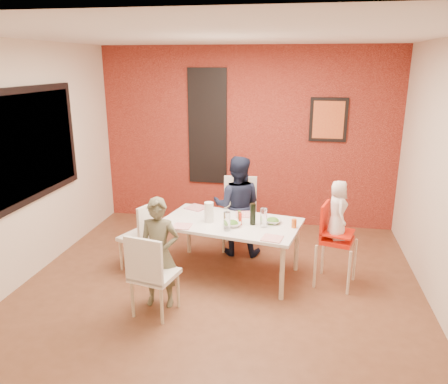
% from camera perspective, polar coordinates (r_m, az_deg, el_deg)
% --- Properties ---
extents(ground, '(4.50, 4.50, 0.00)m').
position_cam_1_polar(ground, '(5.05, -0.62, -12.48)').
color(ground, brown).
rests_on(ground, ground).
extents(ceiling, '(4.50, 4.50, 0.02)m').
position_cam_1_polar(ceiling, '(4.42, -0.73, 19.80)').
color(ceiling, white).
rests_on(ceiling, wall_back).
extents(wall_back, '(4.50, 0.02, 2.70)m').
position_cam_1_polar(wall_back, '(6.73, 2.96, 7.14)').
color(wall_back, beige).
rests_on(wall_back, ground).
extents(wall_front, '(4.50, 0.02, 2.70)m').
position_cam_1_polar(wall_front, '(2.50, -10.55, -9.89)').
color(wall_front, beige).
rests_on(wall_front, ground).
extents(wall_left, '(0.02, 4.50, 2.70)m').
position_cam_1_polar(wall_left, '(5.43, -24.72, 3.34)').
color(wall_left, beige).
rests_on(wall_left, ground).
extents(brick_accent_wall, '(4.50, 0.02, 2.70)m').
position_cam_1_polar(brick_accent_wall, '(6.71, 2.94, 7.11)').
color(brick_accent_wall, maroon).
rests_on(brick_accent_wall, ground).
extents(picture_window_frame, '(0.05, 1.70, 1.30)m').
position_cam_1_polar(picture_window_frame, '(5.54, -23.56, 5.84)').
color(picture_window_frame, black).
rests_on(picture_window_frame, wall_left).
extents(picture_window_pane, '(0.02, 1.55, 1.15)m').
position_cam_1_polar(picture_window_pane, '(5.53, -23.43, 5.84)').
color(picture_window_pane, black).
rests_on(picture_window_pane, wall_left).
extents(glassblock_strip, '(0.55, 0.03, 1.70)m').
position_cam_1_polar(glassblock_strip, '(6.77, -2.16, 8.49)').
color(glassblock_strip, '#B4BDC4').
rests_on(glassblock_strip, wall_back).
extents(glassblock_surround, '(0.60, 0.03, 1.76)m').
position_cam_1_polar(glassblock_surround, '(6.77, -2.16, 8.49)').
color(glassblock_surround, black).
rests_on(glassblock_surround, wall_back).
extents(art_print_frame, '(0.54, 0.03, 0.64)m').
position_cam_1_polar(art_print_frame, '(6.60, 13.47, 9.16)').
color(art_print_frame, black).
rests_on(art_print_frame, wall_back).
extents(art_print_canvas, '(0.44, 0.01, 0.54)m').
position_cam_1_polar(art_print_canvas, '(6.59, 13.48, 9.15)').
color(art_print_canvas, orange).
rests_on(art_print_canvas, wall_back).
extents(dining_table, '(1.72, 1.16, 0.66)m').
position_cam_1_polar(dining_table, '(5.13, 0.83, -4.54)').
color(dining_table, white).
rests_on(dining_table, ground).
extents(chair_near, '(0.48, 0.48, 0.88)m').
position_cam_1_polar(chair_near, '(4.39, -9.61, -10.21)').
color(chair_near, silver).
rests_on(chair_near, ground).
extents(chair_far, '(0.47, 0.47, 0.96)m').
position_cam_1_polar(chair_far, '(5.95, 2.03, -2.18)').
color(chair_far, white).
rests_on(chair_far, ground).
extents(chair_left, '(0.52, 0.52, 0.86)m').
position_cam_1_polar(chair_left, '(5.36, -10.44, -5.28)').
color(chair_left, white).
rests_on(chair_left, ground).
extents(high_chair, '(0.49, 0.49, 0.95)m').
position_cam_1_polar(high_chair, '(5.07, 14.08, -5.67)').
color(high_chair, red).
rests_on(high_chair, ground).
extents(child_near, '(0.44, 0.30, 1.17)m').
position_cam_1_polar(child_near, '(4.55, -8.47, -7.88)').
color(child_near, brown).
rests_on(child_near, ground).
extents(child_far, '(0.65, 0.51, 1.32)m').
position_cam_1_polar(child_far, '(5.68, 1.72, -1.81)').
color(child_far, black).
rests_on(child_far, ground).
extents(toddler, '(0.27, 0.36, 0.67)m').
position_cam_1_polar(toddler, '(4.96, 14.62, -2.29)').
color(toddler, white).
rests_on(toddler, high_chair).
extents(plate_near_left, '(0.20, 0.20, 0.01)m').
position_cam_1_polar(plate_near_left, '(4.99, -5.52, -4.47)').
color(plate_near_left, white).
rests_on(plate_near_left, dining_table).
extents(plate_far_mid, '(0.27, 0.27, 0.01)m').
position_cam_1_polar(plate_far_mid, '(5.34, 2.82, -2.95)').
color(plate_far_mid, white).
rests_on(plate_far_mid, dining_table).
extents(plate_near_right, '(0.24, 0.24, 0.01)m').
position_cam_1_polar(plate_near_right, '(4.66, 6.31, -6.04)').
color(plate_near_right, white).
rests_on(plate_near_right, dining_table).
extents(plate_far_left, '(0.30, 0.30, 0.01)m').
position_cam_1_polar(plate_far_left, '(5.60, -3.64, -2.04)').
color(plate_far_left, silver).
rests_on(plate_far_left, dining_table).
extents(salad_bowl_a, '(0.27, 0.27, 0.05)m').
position_cam_1_polar(salad_bowl_a, '(4.98, 1.03, -4.20)').
color(salad_bowl_a, white).
rests_on(salad_bowl_a, dining_table).
extents(salad_bowl_b, '(0.23, 0.23, 0.05)m').
position_cam_1_polar(salad_bowl_b, '(5.10, 6.37, -3.82)').
color(salad_bowl_b, silver).
rests_on(salad_bowl_b, dining_table).
extents(wine_bottle, '(0.07, 0.07, 0.25)m').
position_cam_1_polar(wine_bottle, '(5.00, 3.79, -2.90)').
color(wine_bottle, black).
rests_on(wine_bottle, dining_table).
extents(wine_glass_a, '(0.08, 0.08, 0.22)m').
position_cam_1_polar(wine_glass_a, '(4.82, 0.38, -3.86)').
color(wine_glass_a, white).
rests_on(wine_glass_a, dining_table).
extents(wine_glass_b, '(0.08, 0.08, 0.22)m').
position_cam_1_polar(wine_glass_b, '(4.94, 5.20, -3.36)').
color(wine_glass_b, white).
rests_on(wine_glass_b, dining_table).
extents(paper_towel_roll, '(0.11, 0.11, 0.24)m').
position_cam_1_polar(paper_towel_roll, '(5.07, -1.98, -2.66)').
color(paper_towel_roll, white).
rests_on(paper_towel_roll, dining_table).
extents(condiment_red, '(0.04, 0.04, 0.14)m').
position_cam_1_polar(condiment_red, '(5.00, 2.14, -3.57)').
color(condiment_red, red).
rests_on(condiment_red, dining_table).
extents(condiment_green, '(0.03, 0.03, 0.13)m').
position_cam_1_polar(condiment_green, '(5.11, 1.99, -3.16)').
color(condiment_green, '#306D24').
rests_on(condiment_green, dining_table).
extents(condiment_brown, '(0.04, 0.04, 0.14)m').
position_cam_1_polar(condiment_brown, '(5.04, 2.06, -3.37)').
color(condiment_brown, brown).
rests_on(condiment_brown, dining_table).
extents(sippy_cup, '(0.06, 0.06, 0.10)m').
position_cam_1_polar(sippy_cup, '(4.98, 9.13, -4.09)').
color(sippy_cup, '#D05917').
rests_on(sippy_cup, dining_table).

